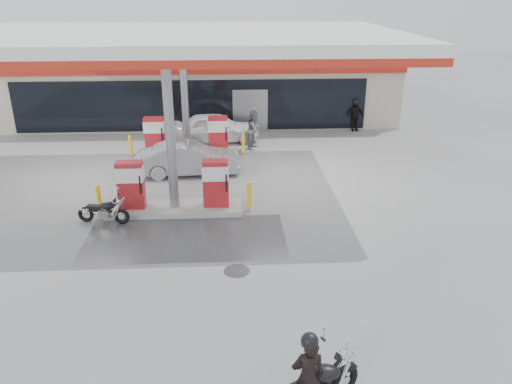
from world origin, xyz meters
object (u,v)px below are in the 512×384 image
(pump_island_near, at_px, (174,191))
(biker_walking, at_px, (355,116))
(parked_motorcycle, at_px, (104,212))
(attendant, at_px, (254,130))
(parked_car_right, at_px, (276,113))
(sedan_white, at_px, (216,127))
(parked_car_left, at_px, (111,114))
(hatchback_silver, at_px, (189,159))
(biker_main, at_px, (308,377))
(pump_island_far, at_px, (187,141))

(pump_island_near, xyz_separation_m, biker_walking, (8.48, 9.80, 0.07))
(biker_walking, bearing_deg, parked_motorcycle, -142.95)
(biker_walking, bearing_deg, attendant, -160.54)
(parked_car_right, bearing_deg, parked_motorcycle, 176.35)
(sedan_white, height_order, parked_car_right, sedan_white)
(parked_car_left, bearing_deg, pump_island_near, -148.97)
(parked_motorcycle, xyz_separation_m, attendant, (5.22, 7.80, 0.50))
(parked_motorcycle, distance_m, parked_car_right, 14.25)
(pump_island_near, relative_size, hatchback_silver, 1.29)
(attendant, bearing_deg, biker_main, -156.53)
(biker_main, distance_m, biker_walking, 19.43)
(hatchback_silver, bearing_deg, attendant, -43.15)
(hatchback_silver, height_order, parked_car_left, hatchback_silver)
(biker_main, relative_size, attendant, 0.91)
(parked_motorcycle, relative_size, parked_car_left, 0.44)
(pump_island_far, bearing_deg, parked_car_left, 127.45)
(biker_main, height_order, biker_walking, biker_main)
(pump_island_near, xyz_separation_m, parked_motorcycle, (-2.16, -0.80, -0.32))
(parked_motorcycle, relative_size, biker_walking, 1.10)
(biker_main, relative_size, biker_walking, 1.04)
(parked_motorcycle, distance_m, attendant, 9.40)
(parked_car_right, bearing_deg, biker_main, -159.56)
(biker_main, distance_m, parked_car_right, 20.71)
(sedan_white, relative_size, parked_car_right, 1.04)
(biker_main, bearing_deg, attendant, -94.38)
(pump_island_far, relative_size, attendant, 2.86)
(pump_island_near, relative_size, biker_walking, 3.28)
(pump_island_far, height_order, parked_car_left, pump_island_far)
(sedan_white, distance_m, attendant, 2.18)
(attendant, relative_size, hatchback_silver, 0.45)
(sedan_white, xyz_separation_m, parked_car_left, (-5.85, 3.80, -0.14))
(pump_island_near, distance_m, pump_island_far, 6.00)
(pump_island_near, height_order, hatchback_silver, pump_island_near)
(pump_island_near, xyz_separation_m, hatchback_silver, (0.26, 3.60, -0.05))
(biker_main, height_order, parked_car_right, biker_main)
(pump_island_near, bearing_deg, parked_car_right, 69.11)
(hatchback_silver, xyz_separation_m, biker_walking, (8.23, 6.20, 0.13))
(pump_island_near, bearing_deg, parked_motorcycle, -159.58)
(biker_walking, bearing_deg, sedan_white, -175.37)
(hatchback_silver, bearing_deg, pump_island_near, 172.31)
(hatchback_silver, bearing_deg, biker_main, -170.64)
(biker_main, height_order, parked_motorcycle, biker_main)
(pump_island_near, height_order, biker_main, pump_island_near)
(parked_car_left, xyz_separation_m, parked_car_right, (9.10, -0.21, -0.01))
(pump_island_far, xyz_separation_m, sedan_white, (1.25, 2.20, -0.01))
(pump_island_far, relative_size, biker_walking, 3.28)
(sedan_white, bearing_deg, biker_main, -178.15)
(hatchback_silver, distance_m, biker_walking, 10.30)
(parked_motorcycle, xyz_separation_m, biker_walking, (10.64, 10.60, 0.39))
(parked_motorcycle, bearing_deg, parked_car_right, 72.74)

